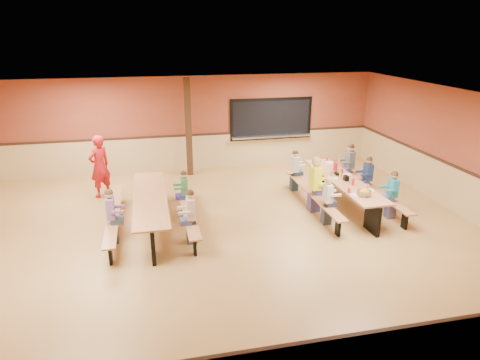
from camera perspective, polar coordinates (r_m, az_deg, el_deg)
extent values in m
plane|color=#A1743D|center=(9.65, -2.63, -7.33)|extent=(12.00, 12.00, 0.00)
cube|color=brown|center=(13.87, -6.32, 7.48)|extent=(12.00, 0.04, 3.00)
cube|color=brown|center=(4.73, 8.09, -17.73)|extent=(12.00, 0.04, 3.00)
cube|color=brown|center=(11.64, 27.80, 3.01)|extent=(0.04, 10.00, 3.00)
cube|color=white|center=(8.72, -2.94, 10.55)|extent=(12.00, 10.00, 0.04)
cube|color=black|center=(14.33, 4.17, 8.14)|extent=(2.60, 0.06, 1.20)
cube|color=silver|center=(14.37, 4.22, 5.84)|extent=(2.70, 0.28, 0.06)
cube|color=#301D10|center=(13.27, -6.89, 6.92)|extent=(0.18, 0.18, 3.00)
cube|color=#B17146|center=(11.22, 13.65, 0.02)|extent=(0.75, 3.60, 0.04)
cube|color=black|center=(10.08, 17.25, -4.83)|extent=(0.08, 0.60, 0.70)
cube|color=black|center=(12.66, 10.53, 0.71)|extent=(0.08, 0.60, 0.70)
cube|color=#B17146|center=(10.99, 9.65, -1.71)|extent=(0.26, 3.60, 0.04)
cube|color=black|center=(11.07, 9.59, -2.79)|extent=(0.06, 0.18, 0.41)
cube|color=#B17146|center=(11.69, 17.19, -1.03)|extent=(0.26, 3.60, 0.04)
cube|color=black|center=(11.76, 17.08, -2.06)|extent=(0.06, 0.18, 0.41)
cube|color=#B17146|center=(9.98, -11.91, -2.29)|extent=(0.75, 3.60, 0.04)
cube|color=black|center=(8.72, -11.54, -8.25)|extent=(0.08, 0.60, 0.70)
cube|color=black|center=(11.56, -11.94, -1.21)|extent=(0.08, 0.60, 0.70)
cube|color=#B17146|center=(10.13, -16.47, -4.13)|extent=(0.26, 3.60, 0.04)
cube|color=black|center=(10.22, -16.35, -5.29)|extent=(0.06, 0.18, 0.41)
cube|color=#B17146|center=(10.12, -7.13, -3.47)|extent=(0.26, 3.60, 0.04)
cube|color=black|center=(10.21, -7.07, -4.63)|extent=(0.06, 0.18, 0.41)
imported|color=#B11417|center=(12.14, -18.21, 1.74)|extent=(0.74, 0.72, 1.71)
cylinder|color=red|center=(11.83, 12.69, 1.77)|extent=(0.16, 0.16, 0.22)
cube|color=black|center=(11.10, 13.97, 0.24)|extent=(0.10, 0.14, 0.13)
cylinder|color=yellow|center=(11.24, 13.22, 0.66)|extent=(0.06, 0.06, 0.17)
cylinder|color=#B2140F|center=(10.79, 14.85, -0.26)|extent=(0.06, 0.06, 0.17)
cube|color=black|center=(11.51, 12.92, 0.85)|extent=(0.16, 0.16, 0.06)
cube|color=#B17146|center=(11.43, 13.03, 2.18)|extent=(0.02, 0.09, 0.50)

